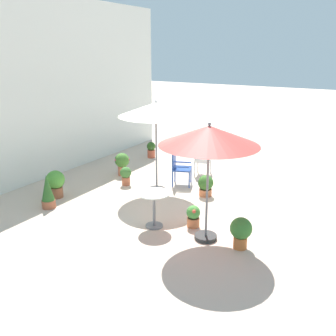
{
  "coord_description": "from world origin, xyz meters",
  "views": [
    {
      "loc": [
        -7.32,
        -4.18,
        3.55
      ],
      "look_at": [
        0.0,
        0.16,
        0.81
      ],
      "focal_mm": 39.51,
      "sensor_mm": 36.0,
      "label": 1
    }
  ],
  "objects_px": {
    "potted_plant_0": "(241,231)",
    "potted_plant_7": "(151,149)",
    "potted_plant_1": "(126,175)",
    "potted_plant_5": "(56,182)",
    "patio_chair_0": "(202,159)",
    "potted_plant_4": "(206,185)",
    "potted_plant_3": "(48,192)",
    "cafe_table_0": "(154,203)",
    "patio_umbrella_0": "(209,137)",
    "patio_umbrella_1": "(156,111)",
    "patio_chair_1": "(179,165)",
    "potted_plant_6": "(122,162)",
    "potted_plant_2": "(193,216)"
  },
  "relations": [
    {
      "from": "patio_umbrella_0",
      "to": "patio_umbrella_1",
      "type": "relative_size",
      "value": 0.97
    },
    {
      "from": "cafe_table_0",
      "to": "potted_plant_7",
      "type": "relative_size",
      "value": 1.39
    },
    {
      "from": "potted_plant_0",
      "to": "potted_plant_2",
      "type": "distance_m",
      "value": 1.21
    },
    {
      "from": "patio_chair_1",
      "to": "potted_plant_5",
      "type": "xyz_separation_m",
      "value": [
        -2.37,
        2.18,
        -0.15
      ]
    },
    {
      "from": "potted_plant_0",
      "to": "potted_plant_2",
      "type": "bearing_deg",
      "value": 73.59
    },
    {
      "from": "cafe_table_0",
      "to": "potted_plant_5",
      "type": "xyz_separation_m",
      "value": [
        0.11,
        2.98,
        -0.13
      ]
    },
    {
      "from": "cafe_table_0",
      "to": "potted_plant_3",
      "type": "relative_size",
      "value": 0.95
    },
    {
      "from": "patio_umbrella_0",
      "to": "potted_plant_1",
      "type": "relative_size",
      "value": 4.53
    },
    {
      "from": "potted_plant_0",
      "to": "potted_plant_5",
      "type": "distance_m",
      "value": 4.83
    },
    {
      "from": "patio_umbrella_0",
      "to": "patio_chair_1",
      "type": "relative_size",
      "value": 2.38
    },
    {
      "from": "potted_plant_1",
      "to": "potted_plant_4",
      "type": "distance_m",
      "value": 2.25
    },
    {
      "from": "patio_umbrella_0",
      "to": "potted_plant_3",
      "type": "xyz_separation_m",
      "value": [
        -0.51,
        3.81,
        -1.66
      ]
    },
    {
      "from": "potted_plant_2",
      "to": "potted_plant_7",
      "type": "relative_size",
      "value": 0.86
    },
    {
      "from": "cafe_table_0",
      "to": "potted_plant_4",
      "type": "height_order",
      "value": "cafe_table_0"
    },
    {
      "from": "patio_umbrella_1",
      "to": "patio_chair_0",
      "type": "distance_m",
      "value": 2.46
    },
    {
      "from": "potted_plant_4",
      "to": "potted_plant_0",
      "type": "bearing_deg",
      "value": -140.7
    },
    {
      "from": "potted_plant_6",
      "to": "potted_plant_5",
      "type": "bearing_deg",
      "value": 170.7
    },
    {
      "from": "potted_plant_0",
      "to": "potted_plant_4",
      "type": "xyz_separation_m",
      "value": [
        2.03,
        1.66,
        -0.06
      ]
    },
    {
      "from": "patio_umbrella_0",
      "to": "patio_umbrella_1",
      "type": "xyz_separation_m",
      "value": [
        1.66,
        2.19,
        0.08
      ]
    },
    {
      "from": "patio_chair_0",
      "to": "potted_plant_4",
      "type": "height_order",
      "value": "patio_chair_0"
    },
    {
      "from": "potted_plant_6",
      "to": "potted_plant_7",
      "type": "bearing_deg",
      "value": 8.04
    },
    {
      "from": "potted_plant_3",
      "to": "potted_plant_5",
      "type": "relative_size",
      "value": 1.15
    },
    {
      "from": "patio_umbrella_0",
      "to": "cafe_table_0",
      "type": "distance_m",
      "value": 1.91
    },
    {
      "from": "potted_plant_7",
      "to": "patio_umbrella_1",
      "type": "bearing_deg",
      "value": -144.3
    },
    {
      "from": "potted_plant_6",
      "to": "potted_plant_4",
      "type": "bearing_deg",
      "value": -94.58
    },
    {
      "from": "potted_plant_2",
      "to": "potted_plant_3",
      "type": "relative_size",
      "value": 0.58
    },
    {
      "from": "patio_umbrella_0",
      "to": "potted_plant_2",
      "type": "height_order",
      "value": "patio_umbrella_0"
    },
    {
      "from": "potted_plant_0",
      "to": "potted_plant_5",
      "type": "relative_size",
      "value": 0.88
    },
    {
      "from": "cafe_table_0",
      "to": "potted_plant_7",
      "type": "bearing_deg",
      "value": 33.81
    },
    {
      "from": "potted_plant_5",
      "to": "patio_umbrella_1",
      "type": "bearing_deg",
      "value": -50.15
    },
    {
      "from": "patio_chair_1",
      "to": "potted_plant_2",
      "type": "xyz_separation_m",
      "value": [
        -2.06,
        -1.5,
        -0.31
      ]
    },
    {
      "from": "potted_plant_6",
      "to": "patio_chair_1",
      "type": "bearing_deg",
      "value": -85.54
    },
    {
      "from": "patio_umbrella_1",
      "to": "patio_chair_1",
      "type": "bearing_deg",
      "value": -17.63
    },
    {
      "from": "potted_plant_0",
      "to": "potted_plant_7",
      "type": "bearing_deg",
      "value": 48.21
    },
    {
      "from": "patio_umbrella_0",
      "to": "potted_plant_6",
      "type": "bearing_deg",
      "value": 58.98
    },
    {
      "from": "potted_plant_1",
      "to": "potted_plant_3",
      "type": "height_order",
      "value": "potted_plant_3"
    },
    {
      "from": "potted_plant_1",
      "to": "cafe_table_0",
      "type": "bearing_deg",
      "value": -130.33
    },
    {
      "from": "patio_umbrella_1",
      "to": "potted_plant_0",
      "type": "distance_m",
      "value": 3.77
    },
    {
      "from": "patio_umbrella_0",
      "to": "potted_plant_5",
      "type": "xyz_separation_m",
      "value": [
        0.04,
        4.13,
        -1.65
      ]
    },
    {
      "from": "patio_umbrella_1",
      "to": "cafe_table_0",
      "type": "height_order",
      "value": "patio_umbrella_1"
    },
    {
      "from": "potted_plant_0",
      "to": "potted_plant_1",
      "type": "xyz_separation_m",
      "value": [
        1.64,
        3.88,
        -0.06
      ]
    },
    {
      "from": "patio_chair_1",
      "to": "potted_plant_5",
      "type": "height_order",
      "value": "patio_chair_1"
    },
    {
      "from": "patio_chair_0",
      "to": "potted_plant_5",
      "type": "height_order",
      "value": "patio_chair_0"
    },
    {
      "from": "potted_plant_3",
      "to": "potted_plant_7",
      "type": "relative_size",
      "value": 1.47
    },
    {
      "from": "patio_chair_0",
      "to": "potted_plant_0",
      "type": "distance_m",
      "value": 4.21
    },
    {
      "from": "patio_chair_1",
      "to": "cafe_table_0",
      "type": "bearing_deg",
      "value": -162.18
    },
    {
      "from": "potted_plant_1",
      "to": "potted_plant_5",
      "type": "xyz_separation_m",
      "value": [
        -1.61,
        0.96,
        0.11
      ]
    },
    {
      "from": "potted_plant_4",
      "to": "patio_chair_1",
      "type": "bearing_deg",
      "value": 69.65
    },
    {
      "from": "potted_plant_5",
      "to": "potted_plant_7",
      "type": "xyz_separation_m",
      "value": [
        4.21,
        -0.08,
        -0.11
      ]
    },
    {
      "from": "potted_plant_7",
      "to": "potted_plant_0",
      "type": "bearing_deg",
      "value": -131.79
    }
  ]
}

